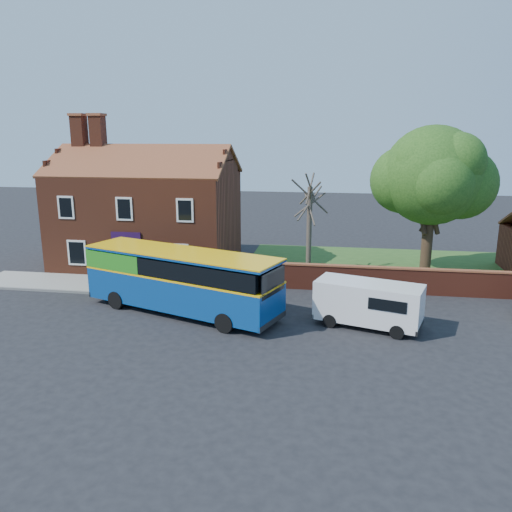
# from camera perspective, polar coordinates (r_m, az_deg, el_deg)

# --- Properties ---
(ground) EXTENTS (120.00, 120.00, 0.00)m
(ground) POSITION_cam_1_polar(r_m,az_deg,el_deg) (24.92, -6.20, -8.03)
(ground) COLOR black
(ground) RESTS_ON ground
(pavement) EXTENTS (18.00, 3.50, 0.12)m
(pavement) POSITION_cam_1_polar(r_m,az_deg,el_deg) (32.34, -15.56, -3.21)
(pavement) COLOR gray
(pavement) RESTS_ON ground
(kerb) EXTENTS (18.00, 0.15, 0.14)m
(kerb) POSITION_cam_1_polar(r_m,az_deg,el_deg) (30.84, -16.90, -4.12)
(kerb) COLOR slate
(kerb) RESTS_ON ground
(grass_strip) EXTENTS (26.00, 12.00, 0.04)m
(grass_strip) POSITION_cam_1_polar(r_m,az_deg,el_deg) (37.08, 19.27, -1.41)
(grass_strip) COLOR #426B28
(grass_strip) RESTS_ON ground
(shop_building) EXTENTS (12.30, 8.13, 10.50)m
(shop_building) POSITION_cam_1_polar(r_m,az_deg,el_deg) (36.77, -12.24, 4.35)
(shop_building) COLOR brown
(shop_building) RESTS_ON ground
(boundary_wall) EXTENTS (22.00, 0.38, 1.60)m
(boundary_wall) POSITION_cam_1_polar(r_m,az_deg,el_deg) (31.20, 21.23, -2.83)
(boundary_wall) COLOR maroon
(boundary_wall) RESTS_ON ground
(bus) EXTENTS (11.18, 6.31, 3.32)m
(bus) POSITION_cam_1_polar(r_m,az_deg,el_deg) (26.61, -9.14, -2.42)
(bus) COLOR navy
(bus) RESTS_ON ground
(van_near) EXTENTS (5.43, 3.42, 2.22)m
(van_near) POSITION_cam_1_polar(r_m,az_deg,el_deg) (25.00, 12.75, -5.19)
(van_near) COLOR silver
(van_near) RESTS_ON ground
(large_tree) EXTENTS (8.06, 6.38, 9.83)m
(large_tree) POSITION_cam_1_polar(r_m,az_deg,el_deg) (34.58, 19.57, 8.35)
(large_tree) COLOR black
(large_tree) RESTS_ON ground
(bare_tree) EXTENTS (2.43, 2.89, 6.47)m
(bare_tree) POSITION_cam_1_polar(r_m,az_deg,el_deg) (32.99, 6.10, 3.37)
(bare_tree) COLOR #4C4238
(bare_tree) RESTS_ON ground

